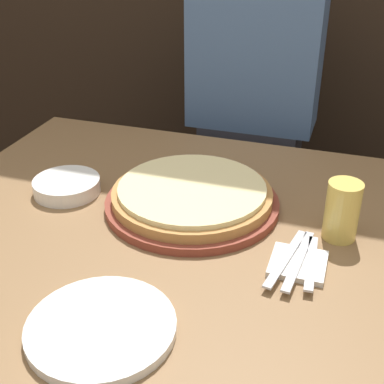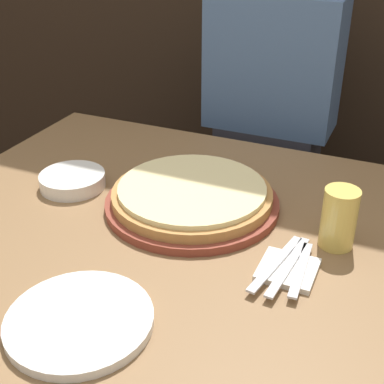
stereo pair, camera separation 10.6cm
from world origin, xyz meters
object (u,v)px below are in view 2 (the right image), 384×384
Objects in this scene: pizza_on_board at (192,197)px; diner_person at (267,151)px; beer_glass at (339,216)px; dinner_knife at (288,266)px; side_bowl at (73,180)px; spoon at (301,269)px; fork at (276,263)px; dinner_plate at (80,320)px.

pizza_on_board is 0.64m from diner_person.
dinner_knife is (-0.07, -0.13, -0.06)m from beer_glass.
side_bowl is 0.91× the size of spoon.
pizza_on_board is 0.29m from fork.
diner_person reaches higher than pizza_on_board.
beer_glass is 0.72× the size of spoon.
fork and dinner_knife have the same top height.
fork is 1.00× the size of dinner_knife.
dinner_knife is at bearing 180.00° from spoon.
spoon is (0.03, 0.00, 0.00)m from dinner_knife.
dinner_knife is at bearing 44.67° from dinner_plate.
diner_person reaches higher than beer_glass.
fork is 1.17× the size of spoon.
diner_person reaches higher than side_bowl.
dinner_knife is (0.59, -0.13, -0.00)m from side_bowl.
diner_person reaches higher than fork.
spoon is at bearing 0.00° from fork.
dinner_plate is 0.41m from dinner_knife.
beer_glass is 0.80× the size of side_bowl.
fork is (0.57, -0.13, -0.00)m from side_bowl.
spoon is (-0.04, -0.13, -0.06)m from beer_glass.
diner_person is at bearing 110.43° from spoon.
fork and spoon have the same top height.
pizza_on_board is 0.34m from spoon.
dinner_knife is (0.29, 0.29, 0.01)m from dinner_plate.
side_bowl is 0.58m from fork.
dinner_knife is at bearing -12.18° from side_bowl.
spoon is at bearing 42.31° from dinner_plate.
fork is 0.02m from dinner_knife.
spoon is (0.30, -0.16, -0.01)m from pizza_on_board.
dinner_plate reaches higher than dinner_knife.
dinner_plate is at bearing -130.42° from beer_glass.
pizza_on_board reaches higher than side_bowl.
diner_person is (-0.29, 0.78, -0.13)m from spoon.
beer_glass is at bearing 55.20° from fork.
fork is at bearing 180.00° from dinner_knife.
diner_person is (-0.33, 0.65, -0.18)m from beer_glass.
dinner_plate reaches higher than spoon.
dinner_knife is 0.83m from diner_person.
side_bowl is (-0.32, -0.03, -0.01)m from pizza_on_board.
dinner_knife and spoon have the same top height.
pizza_on_board is at bearing 5.27° from side_bowl.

